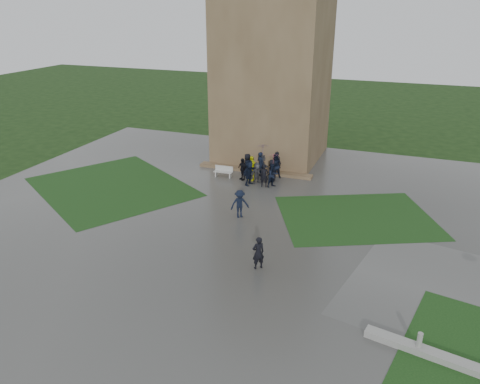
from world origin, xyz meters
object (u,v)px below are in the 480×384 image
(bench, at_px, (224,171))
(pedestrian_near, at_px, (258,253))
(tower, at_px, (274,46))
(pedestrian_mid, at_px, (240,204))

(bench, bearing_deg, pedestrian_near, -62.60)
(tower, height_order, pedestrian_mid, tower)
(tower, distance_m, pedestrian_mid, 15.01)
(pedestrian_near, bearing_deg, bench, -102.19)
(bench, xyz_separation_m, pedestrian_mid, (3.65, -6.24, 0.46))
(pedestrian_mid, bearing_deg, bench, 83.72)
(tower, bearing_deg, bench, -106.36)
(tower, bearing_deg, pedestrian_mid, -81.76)
(tower, xyz_separation_m, pedestrian_mid, (1.81, -12.50, -8.10))
(bench, distance_m, pedestrian_near, 13.22)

